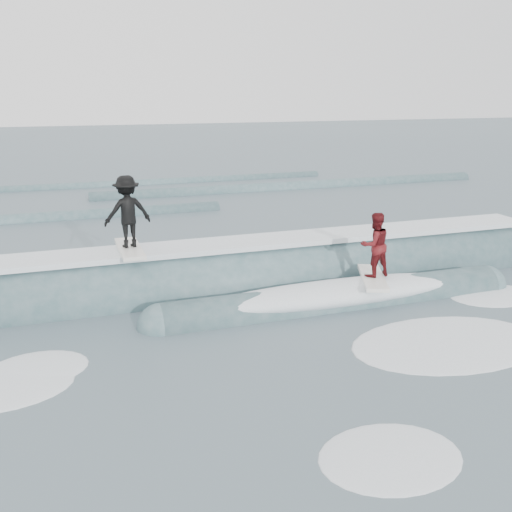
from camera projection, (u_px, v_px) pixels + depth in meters
name	position (u px, v px, depth m)	size (l,w,h in m)	color
ground	(295.00, 336.00, 12.50)	(160.00, 160.00, 0.00)	#40515D
breaking_wave	(256.00, 285.00, 15.64)	(22.66, 3.97, 2.38)	#37575C
surfer_black	(127.00, 214.00, 14.28)	(1.26, 2.01, 1.92)	white
surfer_red	(374.00, 249.00, 14.30)	(1.27, 2.06, 1.74)	white
whitewater	(383.00, 358.00, 11.48)	(14.66, 6.74, 0.10)	white
far_swells	(164.00, 197.00, 28.60)	(38.57, 8.65, 0.80)	#37575C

